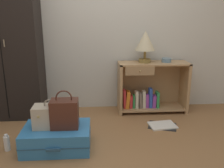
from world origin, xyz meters
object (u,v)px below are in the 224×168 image
wardrobe (7,41)px  table_lamp (145,42)px  bowl (166,60)px  bottle (7,143)px  train_case (50,116)px  bookshelf (149,88)px  suitcase_large (57,138)px  open_book_on_floor (162,125)px  handbag (65,113)px

wardrobe → table_lamp: wardrobe is taller
bowl → bottle: 2.31m
wardrobe → train_case: (0.68, -0.93, -0.69)m
train_case → bottle: size_ratio=1.83×
bookshelf → suitcase_large: 1.59m
suitcase_large → train_case: (-0.06, 0.02, 0.24)m
suitcase_large → bottle: bearing=-178.1°
bottle → open_book_on_floor: (1.79, 0.47, -0.08)m
bookshelf → train_case: size_ratio=2.97×
bookshelf → bowl: 0.47m
bottle → open_book_on_floor: 1.85m
handbag → table_lamp: bearing=44.0°
bottle → suitcase_large: bearing=1.9°
train_case → bowl: bearing=33.0°
open_book_on_floor → bookshelf: bearing=96.3°
bottle → wardrobe: bearing=103.1°
table_lamp → bowl: 0.41m
bottle → table_lamp: bearing=31.7°
handbag → bottle: 0.69m
bottle → train_case: bearing=5.0°
wardrobe → handbag: 1.43m
bowl → bookshelf: bearing=179.0°
wardrobe → bottle: (0.23, -0.97, -0.96)m
bookshelf → open_book_on_floor: bookshelf is taller
open_book_on_floor → wardrobe: bearing=165.9°
bookshelf → bottle: (-1.73, -1.02, -0.26)m
suitcase_large → handbag: handbag is taller
table_lamp → open_book_on_floor: bearing=-74.9°
wardrobe → table_lamp: bearing=1.3°
wardrobe → table_lamp: 1.87m
open_book_on_floor → bottle: bearing=-165.5°
suitcase_large → open_book_on_floor: suitcase_large is taller
bookshelf → bowl: bowl is taller
suitcase_large → train_case: bearing=160.3°
handbag → bottle: bearing=-178.0°
bottle → bookshelf: bearing=30.5°
table_lamp → train_case: table_lamp is taller
bookshelf → train_case: 1.61m
bowl → handbag: bearing=-143.6°
open_book_on_floor → handbag: bearing=-159.4°
table_lamp → train_case: 1.67m
bookshelf → bowl: size_ratio=7.33×
bowl → train_case: bearing=-147.0°
suitcase_large → handbag: 0.29m
train_case → bottle: (-0.46, -0.04, -0.27)m
bowl → open_book_on_floor: (-0.17, -0.55, -0.75)m
suitcase_large → train_case: train_case is taller
bowl → train_case: (-1.50, -0.98, -0.41)m
train_case → table_lamp: bearing=39.4°
handbag → suitcase_large: bearing=-177.2°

